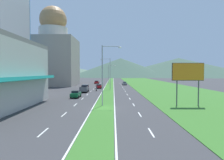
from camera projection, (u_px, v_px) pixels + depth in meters
ground_plane at (104, 108)px, 30.41m from camera, size 600.00×600.00×0.00m
grass_median at (110, 84)px, 90.36m from camera, size 3.20×240.00×0.06m
grass_verge_right at (154, 84)px, 90.23m from camera, size 24.00×240.00×0.06m
lane_dash_left_1 at (43, 132)px, 18.24m from camera, size 0.16×2.80×0.01m
lane_dash_left_2 at (64, 114)px, 26.02m from camera, size 0.16×2.80×0.01m
lane_dash_left_3 at (75, 105)px, 33.81m from camera, size 0.16×2.80×0.01m
lane_dash_left_4 at (83, 99)px, 41.59m from camera, size 0.16×2.80×0.01m
lane_dash_left_5 at (87, 94)px, 49.38m from camera, size 0.16×2.80×0.01m
lane_dash_left_6 at (91, 91)px, 57.16m from camera, size 0.16×2.80×0.01m
lane_dash_left_7 at (94, 89)px, 64.95m from camera, size 0.16×2.80×0.01m
lane_dash_left_8 at (96, 87)px, 72.73m from camera, size 0.16×2.80×0.01m
lane_dash_left_9 at (97, 86)px, 80.52m from camera, size 0.16×2.80×0.01m
lane_dash_left_10 at (99, 85)px, 88.30m from camera, size 0.16×2.80×0.01m
lane_dash_left_11 at (100, 84)px, 96.08m from camera, size 0.16×2.80×0.01m
lane_dash_left_12 at (101, 83)px, 103.87m from camera, size 0.16×2.80×0.01m
lane_dash_right_1 at (151, 132)px, 18.18m from camera, size 0.16×2.80×0.01m
lane_dash_right_2 at (140, 114)px, 25.96m from camera, size 0.16×2.80×0.01m
lane_dash_right_3 at (134, 105)px, 33.75m from camera, size 0.16×2.80×0.01m
lane_dash_right_4 at (130, 99)px, 41.53m from camera, size 0.16×2.80×0.01m
lane_dash_right_5 at (127, 94)px, 49.31m from camera, size 0.16×2.80×0.01m
lane_dash_right_6 at (125, 91)px, 57.10m from camera, size 0.16×2.80×0.01m
lane_dash_right_7 at (124, 89)px, 64.88m from camera, size 0.16×2.80×0.01m
lane_dash_right_8 at (123, 87)px, 72.67m from camera, size 0.16×2.80×0.01m
lane_dash_right_9 at (122, 86)px, 80.45m from camera, size 0.16×2.80×0.01m
lane_dash_right_10 at (121, 85)px, 88.24m from camera, size 0.16×2.80×0.01m
lane_dash_right_11 at (120, 84)px, 96.02m from camera, size 0.16×2.80×0.01m
lane_dash_right_12 at (120, 83)px, 103.80m from camera, size 0.16×2.80×0.01m
edge_line_median_left at (106, 84)px, 90.37m from camera, size 0.16×240.00×0.01m
edge_line_median_right at (114, 84)px, 90.35m from camera, size 0.16×240.00×0.01m
domed_building at (54, 54)px, 83.93m from camera, size 19.39×19.39×34.15m
midrise_colored at (53, 61)px, 107.26m from camera, size 16.57×16.57×24.11m
hill_far_left at (45, 69)px, 313.40m from camera, size 231.28×231.28×23.08m
hill_far_center at (121, 67)px, 251.66m from camera, size 131.50×131.50×24.15m
hill_far_right at (179, 67)px, 280.32m from camera, size 203.17×203.17×26.41m
street_lamp_near at (104, 71)px, 32.29m from camera, size 3.31×0.31×10.16m
street_lamp_mid at (109, 72)px, 63.48m from camera, size 3.43×0.48×10.22m
street_lamp_far at (109, 73)px, 94.65m from camera, size 3.50×0.41×9.22m
billboard_roadside at (188, 74)px, 32.15m from camera, size 5.37×0.28×7.27m
car_0 at (97, 82)px, 95.22m from camera, size 2.04×4.31×1.54m
car_1 at (76, 94)px, 43.38m from camera, size 1.88×4.72×1.61m
car_2 at (99, 86)px, 68.48m from camera, size 2.02×4.59×1.44m
car_3 at (97, 82)px, 101.78m from camera, size 1.94×4.26×1.37m
car_4 at (125, 83)px, 86.58m from camera, size 1.89×4.57×1.44m
pickup_truck_0 at (85, 89)px, 55.39m from camera, size 2.18×5.40×2.00m
motorcycle_rider at (96, 88)px, 58.79m from camera, size 0.36×2.00×1.80m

